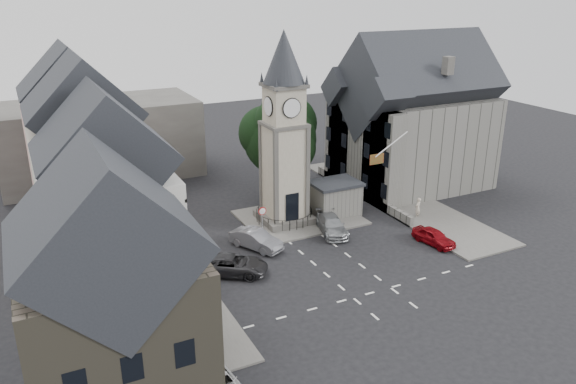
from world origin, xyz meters
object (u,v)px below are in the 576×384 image
clock_tower (284,131)px  pedestrian (418,208)px  car_west_blue (184,288)px  car_east_red (434,237)px  stone_shelter (335,198)px

clock_tower → pedestrian: clock_tower is taller
car_west_blue → pedestrian: bearing=-63.3°
car_west_blue → car_east_red: bearing=-75.8°
clock_tower → car_east_red: size_ratio=4.35×
car_east_red → car_west_blue: bearing=168.2°
clock_tower → stone_shelter: bearing=-5.8°
car_west_blue → car_east_red: car_west_blue is taller
stone_shelter → car_west_blue: size_ratio=1.08×
clock_tower → pedestrian: (10.90, -4.55, -7.17)m
stone_shelter → car_west_blue: bearing=-154.0°
car_west_blue → clock_tower: bearing=-36.8°
pedestrian → stone_shelter: bearing=-57.6°
car_east_red → clock_tower: bearing=123.7°
clock_tower → car_east_red: 14.81m
clock_tower → pedestrian: size_ratio=8.53×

